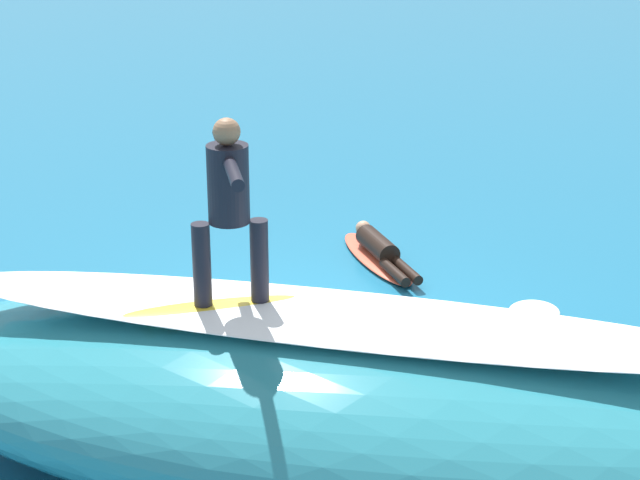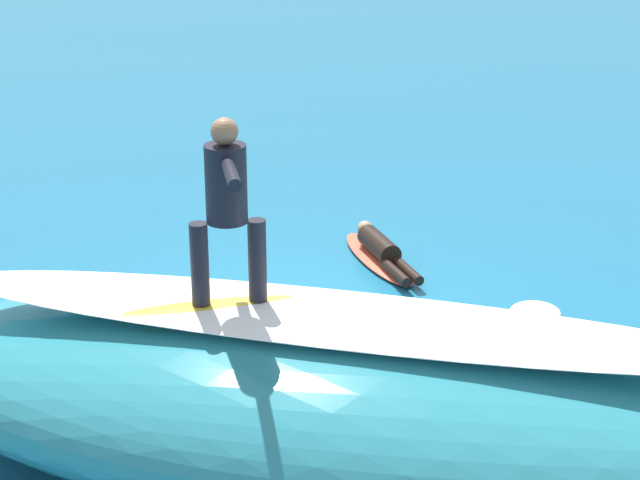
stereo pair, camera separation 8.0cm
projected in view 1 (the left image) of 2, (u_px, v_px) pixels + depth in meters
ground_plane at (315, 324)px, 12.15m from camera, size 120.00×120.00×0.00m
wave_crest at (340, 400)px, 9.12m from camera, size 8.65×5.33×1.43m
wave_foam_lip at (341, 318)px, 8.85m from camera, size 6.90×3.01×0.08m
surfboard_riding at (232, 307)px, 9.05m from camera, size 2.05×0.73×0.08m
surfer_riding at (229, 198)px, 8.71m from camera, size 0.62×1.48×1.57m
surfboard_paddling at (377, 258)px, 13.87m from camera, size 1.03×1.97×0.08m
surfer_paddling at (381, 249)px, 13.71m from camera, size 0.71×1.62×0.30m
foam_patch_near at (534, 312)px, 12.29m from camera, size 0.79×0.81×0.14m
foam_patch_mid at (250, 301)px, 12.52m from camera, size 1.22×1.02×0.18m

